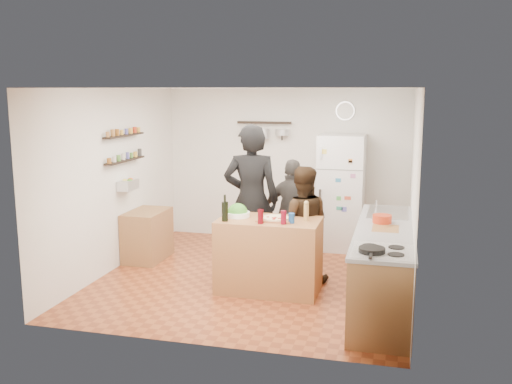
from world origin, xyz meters
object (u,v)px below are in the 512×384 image
(wine_bottle, at_px, (225,212))
(fridge, at_px, (341,192))
(person_center, at_px, (302,224))
(red_bowl, at_px, (382,219))
(salad_bowl, at_px, (238,214))
(pepper_mill, at_px, (306,213))
(person_left, at_px, (251,200))
(side_table, at_px, (147,235))
(skillet, at_px, (372,250))
(prep_island, at_px, (269,255))
(counter_run, at_px, (384,267))
(salt_canister, at_px, (291,218))
(person_back, at_px, (293,213))
(wall_clock, at_px, (345,111))

(wine_bottle, distance_m, fridge, 2.65)
(person_center, height_order, red_bowl, person_center)
(salad_bowl, distance_m, pepper_mill, 0.87)
(person_left, relative_size, fridge, 1.14)
(salad_bowl, bearing_deg, pepper_mill, 0.00)
(red_bowl, distance_m, side_table, 3.52)
(person_left, bearing_deg, salad_bowl, 75.99)
(skillet, bearing_deg, person_center, 120.56)
(prep_island, bearing_deg, counter_run, -5.62)
(salt_canister, relative_size, side_table, 0.15)
(pepper_mill, height_order, red_bowl, pepper_mill)
(person_back, xyz_separation_m, wall_clock, (0.55, 1.43, 1.38))
(prep_island, bearing_deg, red_bowl, 5.23)
(person_center, bearing_deg, salad_bowl, 18.53)
(salt_canister, bearing_deg, skillet, -46.79)
(pepper_mill, relative_size, side_table, 0.25)
(person_center, xyz_separation_m, person_back, (-0.23, 0.59, 0.01))
(person_left, distance_m, fridge, 1.89)
(red_bowl, relative_size, fridge, 0.13)
(prep_island, distance_m, person_left, 0.90)
(pepper_mill, xyz_separation_m, side_table, (-2.49, 0.80, -0.64))
(pepper_mill, distance_m, person_back, 1.10)
(skillet, relative_size, red_bowl, 1.14)
(person_back, xyz_separation_m, skillet, (1.20, -2.25, 0.18))
(counter_run, height_order, side_table, counter_run)
(side_table, bearing_deg, wall_clock, 31.45)
(counter_run, height_order, wall_clock, wall_clock)
(red_bowl, distance_m, fridge, 2.16)
(wine_bottle, height_order, person_center, person_center)
(salt_canister, xyz_separation_m, wall_clock, (0.35, 2.61, 1.18))
(person_left, distance_m, skillet, 2.44)
(salt_canister, height_order, red_bowl, salt_canister)
(person_back, bearing_deg, skillet, 120.44)
(salt_canister, distance_m, wall_clock, 2.89)
(wine_bottle, distance_m, pepper_mill, 0.99)
(pepper_mill, distance_m, red_bowl, 0.91)
(person_left, xyz_separation_m, skillet, (1.68, -1.77, -0.08))
(pepper_mill, distance_m, counter_run, 1.12)
(salad_bowl, bearing_deg, prep_island, -6.79)
(salt_canister, xyz_separation_m, counter_run, (1.10, -0.02, -0.52))
(wall_clock, bearing_deg, person_back, -111.18)
(person_back, bearing_deg, pepper_mill, 111.53)
(person_center, bearing_deg, wall_clock, -110.12)
(wine_bottle, bearing_deg, skillet, -28.20)
(salad_bowl, distance_m, person_left, 0.54)
(person_center, bearing_deg, wine_bottle, 29.03)
(wine_bottle, relative_size, fridge, 0.13)
(pepper_mill, height_order, salt_canister, pepper_mill)
(pepper_mill, distance_m, skillet, 1.50)
(person_left, bearing_deg, side_table, -18.81)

